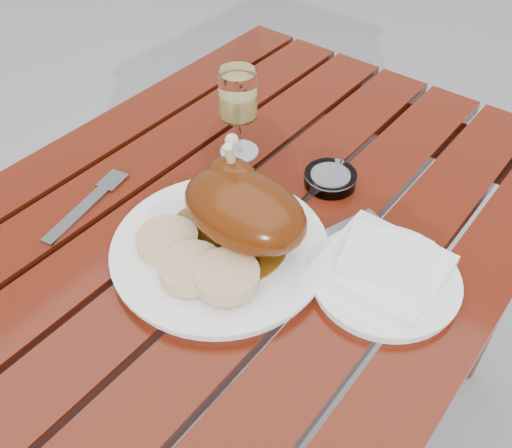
{
  "coord_description": "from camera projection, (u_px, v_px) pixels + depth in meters",
  "views": [
    {
      "loc": [
        0.43,
        -0.47,
        1.37
      ],
      "look_at": [
        0.05,
        0.02,
        0.78
      ],
      "focal_mm": 40.0,
      "sensor_mm": 36.0,
      "label": 1
    }
  ],
  "objects": [
    {
      "name": "ground",
      "position": [
        236.0,
        447.0,
        1.4
      ],
      "size": [
        60.0,
        60.0,
        0.0
      ],
      "primitive_type": "plane",
      "color": "slate",
      "rests_on": "ground"
    },
    {
      "name": "table",
      "position": [
        232.0,
        363.0,
        1.14
      ],
      "size": [
        0.8,
        1.2,
        0.75
      ],
      "primitive_type": "cube",
      "color": "#621A0B",
      "rests_on": "ground"
    },
    {
      "name": "dinner_plate",
      "position": [
        220.0,
        250.0,
        0.84
      ],
      "size": [
        0.32,
        0.32,
        0.02
      ],
      "primitive_type": "cylinder",
      "rotation": [
        0.0,
        0.0,
        -0.01
      ],
      "color": "white",
      "rests_on": "table"
    },
    {
      "name": "roast_duck",
      "position": [
        242.0,
        207.0,
        0.81
      ],
      "size": [
        0.21,
        0.19,
        0.14
      ],
      "color": "#613B0B",
      "rests_on": "dinner_plate"
    },
    {
      "name": "bread_dumplings",
      "position": [
        194.0,
        261.0,
        0.79
      ],
      "size": [
        0.21,
        0.11,
        0.03
      ],
      "color": "tan",
      "rests_on": "dinner_plate"
    },
    {
      "name": "wine_glass",
      "position": [
        238.0,
        114.0,
        0.97
      ],
      "size": [
        0.09,
        0.09,
        0.16
      ],
      "primitive_type": "cylinder",
      "rotation": [
        0.0,
        0.0,
        0.28
      ],
      "color": "#D5C261",
      "rests_on": "table"
    },
    {
      "name": "side_plate",
      "position": [
        385.0,
        280.0,
        0.8
      ],
      "size": [
        0.24,
        0.24,
        0.02
      ],
      "primitive_type": "cylinder",
      "rotation": [
        0.0,
        0.0,
        -0.14
      ],
      "color": "white",
      "rests_on": "table"
    },
    {
      "name": "napkin",
      "position": [
        384.0,
        265.0,
        0.8
      ],
      "size": [
        0.16,
        0.15,
        0.01
      ],
      "primitive_type": "cube",
      "rotation": [
        0.0,
        0.0,
        0.01
      ],
      "color": "white",
      "rests_on": "side_plate"
    },
    {
      "name": "ashtray",
      "position": [
        330.0,
        179.0,
        0.96
      ],
      "size": [
        0.11,
        0.11,
        0.02
      ],
      "primitive_type": "cylinder",
      "rotation": [
        0.0,
        0.0,
        0.27
      ],
      "color": "#B2B7BC",
      "rests_on": "table"
    },
    {
      "name": "fork",
      "position": [
        83.0,
        209.0,
        0.91
      ],
      "size": [
        0.06,
        0.17,
        0.01
      ],
      "primitive_type": "cube",
      "rotation": [
        0.0,
        0.0,
        0.2
      ],
      "color": "gray",
      "rests_on": "table"
    },
    {
      "name": "knife",
      "position": [
        307.0,
        247.0,
        0.85
      ],
      "size": [
        0.08,
        0.19,
        0.01
      ],
      "primitive_type": "cube",
      "rotation": [
        0.0,
        0.0,
        -0.34
      ],
      "color": "gray",
      "rests_on": "table"
    }
  ]
}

